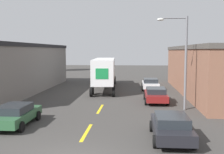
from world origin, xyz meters
TOP-DOWN VIEW (x-y plane):
  - road_centerline at (0.00, 4.50)m, footprint 0.20×16.80m
  - warehouse_left at (-12.52, 19.88)m, footprint 9.43×24.06m
  - semi_truck at (-0.87, 23.26)m, footprint 3.38×14.18m
  - parked_car_right_far at (4.76, 23.06)m, footprint 2.12×4.61m
  - parked_car_right_near at (4.76, 3.55)m, footprint 2.12×4.61m
  - parked_car_left_near at (-4.76, 5.62)m, footprint 2.12×4.61m
  - parked_car_right_mid at (4.76, 14.44)m, footprint 2.12×4.61m
  - street_lamp at (6.57, 11.42)m, footprint 2.43×0.32m

SIDE VIEW (x-z plane):
  - road_centerline at x=0.00m, z-range 0.00..0.01m
  - parked_car_right_far at x=4.76m, z-range 0.05..1.40m
  - parked_car_right_near at x=4.76m, z-range 0.05..1.40m
  - parked_car_left_near at x=-4.76m, z-range 0.05..1.40m
  - parked_car_right_mid at x=4.76m, z-range 0.05..1.40m
  - semi_truck at x=-0.87m, z-range 0.38..4.17m
  - warehouse_left at x=-12.52m, z-range 0.01..5.55m
  - street_lamp at x=6.57m, z-range 0.62..8.10m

